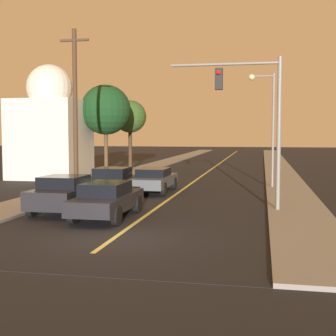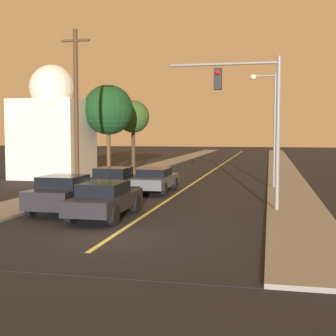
% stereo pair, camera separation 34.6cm
% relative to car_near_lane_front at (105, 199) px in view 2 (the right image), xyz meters
% --- Properties ---
extents(ground_plane, '(200.00, 200.00, 0.00)m').
position_rel_car_near_lane_front_xyz_m(ground_plane, '(1.35, -3.19, -0.76)').
color(ground_plane, black).
extents(road_surface, '(9.63, 80.00, 0.01)m').
position_rel_car_near_lane_front_xyz_m(road_surface, '(1.35, 32.81, -0.75)').
color(road_surface, black).
rests_on(road_surface, ground).
extents(sidewalk_left, '(2.50, 80.00, 0.12)m').
position_rel_car_near_lane_front_xyz_m(sidewalk_left, '(-4.72, 32.81, -0.70)').
color(sidewalk_left, gray).
rests_on(sidewalk_left, ground).
extents(sidewalk_right, '(2.50, 80.00, 0.12)m').
position_rel_car_near_lane_front_xyz_m(sidewalk_right, '(7.42, 32.81, -0.70)').
color(sidewalk_right, gray).
rests_on(sidewalk_right, ground).
extents(car_near_lane_front, '(1.87, 4.63, 1.43)m').
position_rel_car_near_lane_front_xyz_m(car_near_lane_front, '(0.00, 0.00, 0.00)').
color(car_near_lane_front, black).
rests_on(car_near_lane_front, ground).
extents(car_near_lane_second, '(1.92, 4.74, 1.37)m').
position_rel_car_near_lane_front_xyz_m(car_near_lane_second, '(-0.00, 8.14, -0.02)').
color(car_near_lane_second, '#474C51').
rests_on(car_near_lane_second, ground).
extents(car_outer_lane_front, '(2.01, 4.11, 1.56)m').
position_rel_car_near_lane_front_xyz_m(car_outer_lane_front, '(-2.12, 0.92, 0.05)').
color(car_outer_lane_front, black).
rests_on(car_outer_lane_front, ground).
extents(car_outer_lane_second, '(2.08, 4.12, 1.43)m').
position_rel_car_near_lane_front_xyz_m(car_outer_lane_second, '(-2.12, 7.28, -0.03)').
color(car_outer_lane_second, black).
rests_on(car_outer_lane_second, ground).
extents(traffic_signal_mast, '(4.65, 0.42, 6.34)m').
position_rel_car_near_lane_front_xyz_m(traffic_signal_mast, '(5.53, 2.77, 3.64)').
color(traffic_signal_mast, slate).
rests_on(traffic_signal_mast, ground).
extents(streetlamp_right, '(1.54, 0.36, 6.70)m').
position_rel_car_near_lane_front_xyz_m(streetlamp_right, '(6.16, 11.21, 3.67)').
color(streetlamp_right, slate).
rests_on(streetlamp_right, ground).
extents(utility_pole_left, '(1.60, 0.24, 8.77)m').
position_rel_car_near_lane_front_xyz_m(utility_pole_left, '(-4.07, 6.77, 3.91)').
color(utility_pole_left, '#422D1E').
rests_on(utility_pole_left, ground).
extents(tree_left_near, '(2.77, 2.77, 6.00)m').
position_rel_car_near_lane_front_xyz_m(tree_left_near, '(-5.21, 21.47, 3.93)').
color(tree_left_near, '#3D2B1C').
rests_on(tree_left_near, ground).
extents(tree_left_far, '(3.76, 3.76, 6.83)m').
position_rel_car_near_lane_front_xyz_m(tree_left_far, '(-5.68, 16.52, 4.30)').
color(tree_left_far, '#4C3823').
rests_on(tree_left_far, ground).
extents(domed_building_left, '(4.94, 4.94, 8.32)m').
position_rel_car_near_lane_front_xyz_m(domed_building_left, '(-9.44, 14.95, 2.91)').
color(domed_building_left, beige).
rests_on(domed_building_left, ground).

